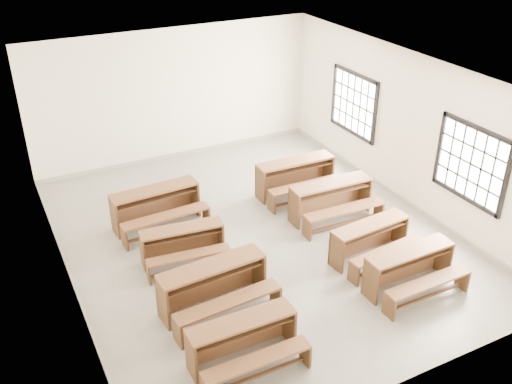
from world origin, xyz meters
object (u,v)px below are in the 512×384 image
desk_set_0 (243,339)px  desk_set_7 (296,175)px  desk_set_3 (157,204)px  desk_set_4 (411,267)px  desk_set_5 (371,239)px  desk_set_1 (214,284)px  desk_set_6 (332,198)px  desk_set_2 (183,242)px

desk_set_0 → desk_set_7: (3.24, 4.01, 0.05)m
desk_set_3 → desk_set_4: desk_set_3 is taller
desk_set_0 → desk_set_7: 5.16m
desk_set_4 → desk_set_5: desk_set_4 is taller
desk_set_0 → desk_set_7: desk_set_7 is taller
desk_set_1 → desk_set_6: (3.26, 1.52, -0.01)m
desk_set_0 → desk_set_3: 4.15m
desk_set_0 → desk_set_5: 3.43m
desk_set_3 → desk_set_6: 3.53m
desk_set_0 → desk_set_2: desk_set_0 is taller
desk_set_1 → desk_set_7: 4.16m
desk_set_0 → desk_set_5: (3.19, 1.27, -0.00)m
desk_set_1 → desk_set_0: bearing=-98.7°
desk_set_2 → desk_set_4: desk_set_4 is taller
desk_set_0 → desk_set_1: 1.29m
desk_set_1 → desk_set_4: size_ratio=1.13×
desk_set_0 → desk_set_4: size_ratio=0.98×
desk_set_0 → desk_set_7: bearing=51.4°
desk_set_2 → desk_set_5: 3.40m
desk_set_5 → desk_set_7: 2.74m
desk_set_0 → desk_set_5: size_ratio=0.97×
desk_set_7 → desk_set_1: bearing=-137.9°
desk_set_4 → desk_set_2: bearing=140.9°
desk_set_4 → desk_set_5: (-0.05, 1.01, -0.01)m
desk_set_0 → desk_set_4: bearing=4.9°
desk_set_6 → desk_set_4: bearing=-91.2°
desk_set_2 → desk_set_3: (-0.02, 1.41, 0.07)m
desk_set_0 → desk_set_6: size_ratio=0.90×
desk_set_3 → desk_set_7: (3.14, -0.14, 0.00)m
desk_set_1 → desk_set_7: desk_set_1 is taller
desk_set_0 → desk_set_6: desk_set_6 is taller
desk_set_5 → desk_set_6: size_ratio=0.93×
desk_set_1 → desk_set_2: size_ratio=1.16×
desk_set_2 → desk_set_7: desk_set_7 is taller
desk_set_0 → desk_set_1: desk_set_1 is taller
desk_set_4 → desk_set_6: bearing=86.5°
desk_set_6 → desk_set_0: bearing=-138.5°
desk_set_7 → desk_set_4: bearing=-89.0°
desk_set_4 → desk_set_0: bearing=-176.0°
desk_set_6 → desk_set_7: (-0.12, 1.21, 0.01)m
desk_set_6 → desk_set_5: bearing=-94.8°
desk_set_2 → desk_set_5: size_ratio=0.96×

